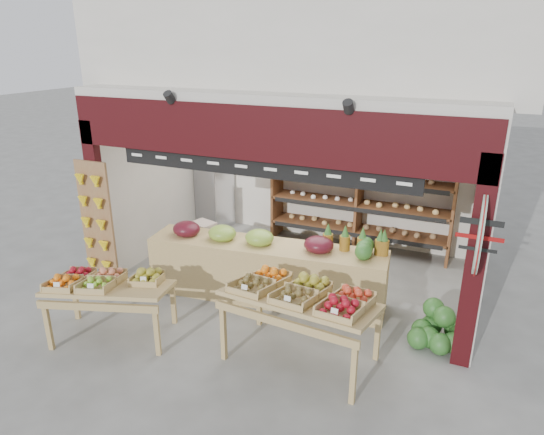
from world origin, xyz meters
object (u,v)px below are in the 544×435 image
(display_table_left, at_px, (103,284))
(watermelon_pile, at_px, (439,331))
(cardboard_stack, at_px, (213,248))
(mid_counter, at_px, (265,269))
(back_shelving, at_px, (360,187))
(display_table_right, at_px, (301,296))
(refrigerator, at_px, (213,189))

(display_table_left, xyz_separation_m, watermelon_pile, (4.11, 1.54, -0.57))
(cardboard_stack, bearing_deg, mid_counter, -30.56)
(back_shelving, xyz_separation_m, display_table_left, (-2.35, -4.20, -0.45))
(watermelon_pile, bearing_deg, display_table_left, -159.44)
(display_table_right, bearing_deg, back_shelving, 93.32)
(mid_counter, relative_size, display_table_right, 1.95)
(cardboard_stack, xyz_separation_m, display_table_right, (2.43, -2.06, 0.64))
(cardboard_stack, bearing_deg, back_shelving, 36.23)
(refrigerator, xyz_separation_m, mid_counter, (2.29, -2.42, -0.34))
(mid_counter, bearing_deg, back_shelving, 71.85)
(back_shelving, relative_size, display_table_left, 1.95)
(refrigerator, distance_m, display_table_left, 4.22)
(mid_counter, bearing_deg, watermelon_pile, -4.44)
(back_shelving, height_order, watermelon_pile, back_shelving)
(display_table_left, distance_m, watermelon_pile, 4.42)
(display_table_left, bearing_deg, refrigerator, 100.15)
(cardboard_stack, relative_size, mid_counter, 0.30)
(refrigerator, bearing_deg, display_table_right, -36.43)
(refrigerator, distance_m, cardboard_stack, 1.90)
(refrigerator, bearing_deg, mid_counter, -35.24)
(mid_counter, height_order, watermelon_pile, mid_counter)
(mid_counter, height_order, display_table_left, mid_counter)
(display_table_left, distance_m, display_table_right, 2.62)
(cardboard_stack, height_order, display_table_left, display_table_left)
(refrigerator, relative_size, cardboard_stack, 1.49)
(refrigerator, distance_m, watermelon_pile, 5.55)
(back_shelving, height_order, display_table_right, back_shelving)
(refrigerator, height_order, watermelon_pile, refrigerator)
(cardboard_stack, xyz_separation_m, display_table_left, (-0.13, -2.57, 0.50))
(cardboard_stack, height_order, watermelon_pile, cardboard_stack)
(display_table_right, bearing_deg, cardboard_stack, 139.78)
(back_shelving, xyz_separation_m, cardboard_stack, (-2.22, -1.63, -0.96))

